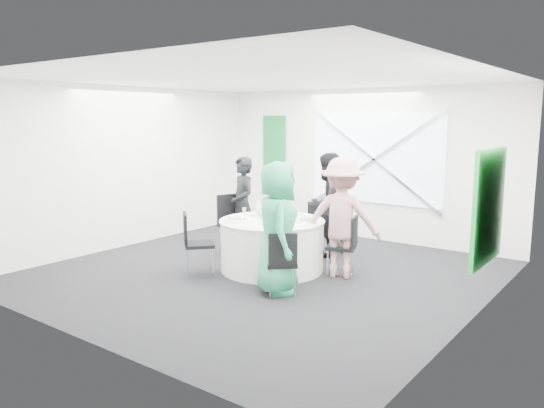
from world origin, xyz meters
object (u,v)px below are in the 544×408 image
Objects in this scene: person_woman_green at (278,228)px; person_man_back_left at (243,205)px; person_man_back at (327,205)px; chair_back_right at (347,242)px; chair_front_left at (193,239)px; green_water_bottle at (288,211)px; chair_back_left at (232,219)px; person_woman_pink at (342,218)px; chair_front_right at (282,259)px; banquet_table at (272,245)px; clear_water_bottle at (259,212)px; chair_back at (314,226)px.

person_man_back_left is at bearing 11.21° from person_woman_green.
person_man_back is 2.05m from person_woman_green.
chair_front_left is (-1.81, -1.25, 0.02)m from chair_back_right.
person_woman_green is 1.04m from green_water_bottle.
chair_back_left is 2.22m from person_woman_green.
person_woman_pink is (2.15, -0.11, 0.28)m from chair_back_left.
person_woman_green is at bearing 23.04° from person_man_back.
person_man_back_left is at bearing -80.49° from chair_front_right.
person_woman_pink is 5.19× the size of green_water_bottle.
person_man_back is (-0.83, 0.83, 0.34)m from chair_back_right.
banquet_table is 0.54m from clear_water_bottle.
chair_front_left is at bearing -15.17° from person_man_back.
person_man_back reaches higher than clear_water_bottle.
clear_water_bottle is (-0.43, -0.15, -0.03)m from green_water_bottle.
clear_water_bottle is at bearing -160.54° from green_water_bottle.
green_water_bottle reaches higher than chair_front_right.
chair_front_left is 0.53× the size of person_man_back.
chair_front_right is 2.20m from person_man_back.
person_woman_pink reaches higher than person_man_back.
person_man_back is at bearing -116.91° from chair_front_right.
banquet_table is 5.73× the size of clear_water_bottle.
clear_water_bottle is at bearing -95.55° from chair_back_left.
chair_back_left is at bearing 15.67° from person_woman_green.
chair_front_right is at bearing 25.91° from person_man_back.
person_woman_pink is at bearing -141.34° from chair_front_right.
clear_water_bottle is at bearing -92.73° from chair_back_right.
banquet_table is 1.86× the size of chair_front_right.
chair_back_left is 0.58× the size of person_man_back.
banquet_table is 1.59× the size of chair_back_left.
person_man_back_left is 5.96× the size of clear_water_bottle.
chair_back is at bearing -111.20° from chair_front_right.
green_water_bottle reaches higher than clear_water_bottle.
chair_front_right is at bearing -58.80° from green_water_bottle.
person_woman_green is at bearing 55.87° from person_woman_pink.
chair_front_left is 1.44m from green_water_bottle.
person_woman_pink reaches higher than person_man_back_left.
chair_back_right is 1.23m from person_man_back.
green_water_bottle is (-0.61, 1.01, 0.40)m from chair_front_right.
person_woman_pink is 0.82m from green_water_bottle.
chair_back_left is 0.29m from person_man_back_left.
person_man_back_left is at bearing -24.22° from person_woman_pink.
person_woman_green is at bearing -62.42° from green_water_bottle.
person_woman_pink is at bearing -104.33° from chair_front_left.
chair_front_left is at bearing -121.96° from clear_water_bottle.
person_woman_green is (1.44, 0.08, 0.33)m from chair_front_left.
banquet_table is 0.91× the size of person_woman_green.
person_man_back_left is at bearing -51.01° from person_man_back.
chair_back is at bearing -51.07° from person_man_back.
chair_back is at bearing 99.98° from green_water_bottle.
chair_front_left is 1.45m from person_man_back_left.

